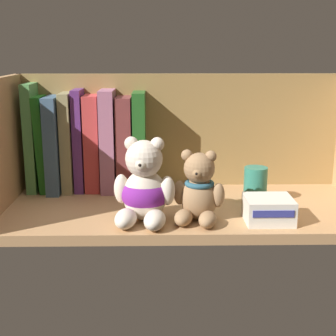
% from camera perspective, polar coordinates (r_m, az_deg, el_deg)
% --- Properties ---
extents(shelf_board, '(0.71, 0.31, 0.02)m').
position_cam_1_polar(shelf_board, '(0.98, 1.96, -5.09)').
color(shelf_board, tan).
rests_on(shelf_board, ground).
extents(shelf_back_panel, '(0.74, 0.01, 0.28)m').
position_cam_1_polar(shelf_back_panel, '(1.11, 1.60, 3.96)').
color(shelf_back_panel, olive).
rests_on(shelf_back_panel, ground).
extents(book_0, '(0.02, 0.10, 0.24)m').
position_cam_1_polar(book_0, '(1.11, -15.66, 3.54)').
color(book_0, '#4F904D').
rests_on(book_0, shelf_board).
extents(book_1, '(0.03, 0.10, 0.21)m').
position_cam_1_polar(book_1, '(1.11, -14.45, 2.87)').
color(book_1, '#1E6C1D').
rests_on(book_1, shelf_board).
extents(book_2, '(0.03, 0.14, 0.21)m').
position_cam_1_polar(book_2, '(1.10, -13.11, 2.91)').
color(book_2, '#3A5770').
rests_on(book_2, shelf_board).
extents(book_3, '(0.02, 0.11, 0.22)m').
position_cam_1_polar(book_3, '(1.10, -11.65, 3.11)').
color(book_3, '#898156').
rests_on(book_3, shelf_board).
extents(book_4, '(0.02, 0.10, 0.23)m').
position_cam_1_polar(book_4, '(1.09, -10.38, 3.30)').
color(book_4, '#592A6F').
rests_on(book_4, shelf_board).
extents(book_5, '(0.03, 0.10, 0.21)m').
position_cam_1_polar(book_5, '(1.09, -8.84, 2.99)').
color(book_5, '#BE3A3A').
rests_on(book_5, shelf_board).
extents(book_6, '(0.03, 0.12, 0.22)m').
position_cam_1_polar(book_6, '(1.08, -7.01, 3.32)').
color(book_6, '#A46483').
rests_on(book_6, shelf_board).
extents(book_7, '(0.03, 0.11, 0.21)m').
position_cam_1_polar(book_7, '(1.08, -5.13, 2.94)').
color(book_7, brown).
rests_on(book_7, shelf_board).
extents(book_8, '(0.03, 0.11, 0.22)m').
position_cam_1_polar(book_8, '(1.08, -3.37, 3.23)').
color(book_8, '#215920').
rests_on(book_8, shelf_board).
extents(teddy_bear_larger, '(0.12, 0.12, 0.16)m').
position_cam_1_polar(teddy_bear_larger, '(0.88, -2.85, -2.48)').
color(teddy_bear_larger, beige).
rests_on(teddy_bear_larger, shelf_board).
extents(teddy_bear_smaller, '(0.10, 0.10, 0.13)m').
position_cam_1_polar(teddy_bear_smaller, '(0.89, 3.67, -2.75)').
color(teddy_bear_smaller, '#93704C').
rests_on(teddy_bear_smaller, shelf_board).
extents(pillar_candle, '(0.05, 0.05, 0.08)m').
position_cam_1_polar(pillar_candle, '(1.01, 10.32, -2.02)').
color(pillar_candle, '#2D7A66').
rests_on(pillar_candle, shelf_board).
extents(small_product_box, '(0.09, 0.08, 0.05)m').
position_cam_1_polar(small_product_box, '(0.91, 11.83, -4.85)').
color(small_product_box, silver).
rests_on(small_product_box, shelf_board).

